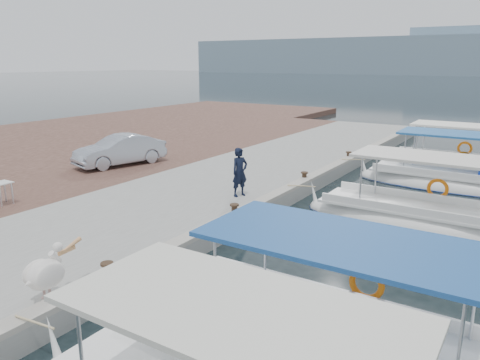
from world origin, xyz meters
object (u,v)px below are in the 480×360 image
object	(u,v)px
fishing_caique_c	(419,221)
fishing_caique_e	(452,170)
fisherman	(240,172)
parked_car	(120,150)
fishing_caique_d	(452,183)
fishing_caique_b	(327,350)
pelican	(46,273)

from	to	relation	value
fishing_caique_c	fishing_caique_e	xyz separation A→B (m)	(-0.28, 8.37, 0.00)
fisherman	parked_car	bearing A→B (deg)	101.13
parked_car	fishing_caique_d	bearing A→B (deg)	39.90
fishing_caique_e	parked_car	size ratio (longest dim) A/B	1.70
fishing_caique_d	fisherman	distance (m)	9.24
fishing_caique_b	fishing_caique_e	world-z (taller)	same
fishing_caique_b	fisherman	xyz separation A→B (m)	(-5.74, 6.22, 1.21)
fishing_caique_d	pelican	bearing A→B (deg)	-108.32
pelican	fisherman	xyz separation A→B (m)	(-0.69, 8.07, 0.30)
fishing_caique_e	fisherman	distance (m)	11.42
fishing_caique_b	pelican	size ratio (longest dim) A/B	5.71
pelican	fisherman	bearing A→B (deg)	94.91
fishing_caique_c	parked_car	world-z (taller)	fishing_caique_c
fishing_caique_c	fisherman	xyz separation A→B (m)	(-5.60, -1.66, 1.21)
pelican	fishing_caique_b	bearing A→B (deg)	20.05
fishing_caique_d	fishing_caique_c	bearing A→B (deg)	-91.40
fishing_caique_c	parked_car	bearing A→B (deg)	-178.60
pelican	parked_car	xyz separation A→B (m)	(-7.86, 9.42, 0.12)
parked_car	fishing_caique_e	bearing A→B (deg)	50.51
fishing_caique_b	parked_car	size ratio (longest dim) A/B	1.92
parked_car	pelican	bearing A→B (deg)	-34.44
fishing_caique_b	pelican	world-z (taller)	fishing_caique_b
fishing_caique_b	pelican	distance (m)	5.46
pelican	fishing_caique_e	bearing A→B (deg)	75.67
fisherman	fishing_caique_e	bearing A→B (deg)	-6.11
fishing_caique_c	fishing_caique_e	size ratio (longest dim) A/B	1.08
fishing_caique_d	fishing_caique_e	distance (m)	2.91
fishing_caique_d	pelican	world-z (taller)	fishing_caique_d
fishing_caique_d	parked_car	bearing A→B (deg)	-155.79
pelican	fishing_caique_d	bearing A→B (deg)	71.68
fishing_caique_b	pelican	xyz separation A→B (m)	(-5.05, -1.84, 0.92)
fishing_caique_b	fishing_caique_d	size ratio (longest dim) A/B	1.03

